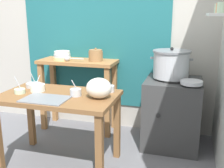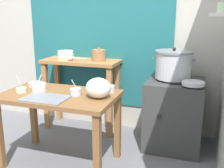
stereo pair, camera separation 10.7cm
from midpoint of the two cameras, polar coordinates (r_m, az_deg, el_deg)
ground_plane at (r=2.87m, az=-6.59°, el=-16.13°), size 9.00×9.00×0.00m
wall_back at (r=3.46m, az=1.94°, el=12.04°), size 4.40×0.12×2.60m
prep_table at (r=2.65m, az=-9.87°, el=-4.35°), size 1.10×0.66×0.72m
back_shelf_table at (r=3.43m, az=-5.58°, el=1.42°), size 0.96×0.40×0.90m
stove_block at (r=3.11m, az=13.84°, el=-6.05°), size 0.60×0.61×0.78m
steamer_pot at (r=2.99m, az=13.75°, el=3.99°), size 0.45×0.40×0.33m
clay_pot at (r=3.29m, az=-1.88°, el=6.02°), size 0.17×0.17×0.16m
bowl_stack_enamel at (r=3.43m, az=-8.80°, el=5.95°), size 0.22×0.22×0.11m
ladle at (r=3.33m, az=-7.71°, el=5.43°), size 0.25×0.07×0.07m
serving_tray at (r=2.49m, az=-12.60°, el=-2.92°), size 0.40×0.28×0.01m
plastic_bag at (r=2.43m, az=-1.62°, el=-0.84°), size 0.23×0.21×0.19m
wide_pan at (r=2.78m, az=17.70°, el=0.13°), size 0.22×0.22×0.04m
prep_bowl_0 at (r=2.53m, az=-6.41°, el=-1.60°), size 0.10×0.10×0.16m
prep_bowl_1 at (r=2.93m, az=-14.75°, el=0.01°), size 0.15×0.15×0.17m
prep_bowl_2 at (r=2.77m, az=-13.99°, el=-0.54°), size 0.14×0.14×0.16m
prep_bowl_3 at (r=2.64m, az=0.64°, el=-0.93°), size 0.10×0.10×0.06m
prep_bowl_4 at (r=2.75m, az=-17.42°, el=-1.13°), size 0.10×0.10×0.17m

